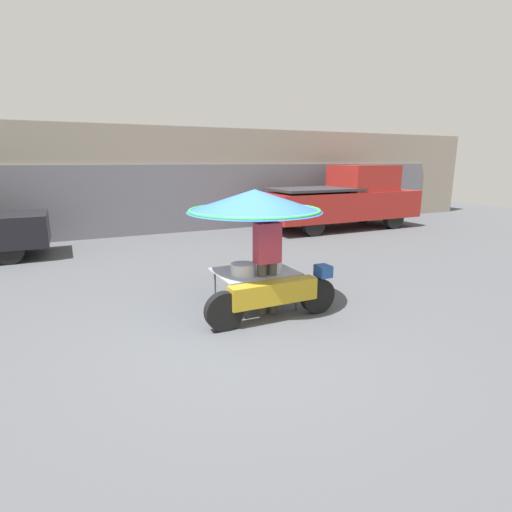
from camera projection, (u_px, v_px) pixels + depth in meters
The scene contains 5 objects.
ground_plane at pixel (245, 332), 5.48m from camera, with size 36.00×36.00×0.00m, color #4C4F54.
shopfront_building at pixel (132, 180), 13.09m from camera, with size 28.00×2.06×3.34m.
vendor_motorcycle_cart at pixel (257, 216), 6.02m from camera, with size 2.08×2.07×1.87m.
vendor_person at pixel (267, 256), 5.96m from camera, with size 0.38×0.22×1.62m.
pickup_truck at pixel (345, 199), 13.67m from camera, with size 5.47×1.90×2.14m.
Camera 1 is at (-2.06, -4.66, 2.29)m, focal length 28.00 mm.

